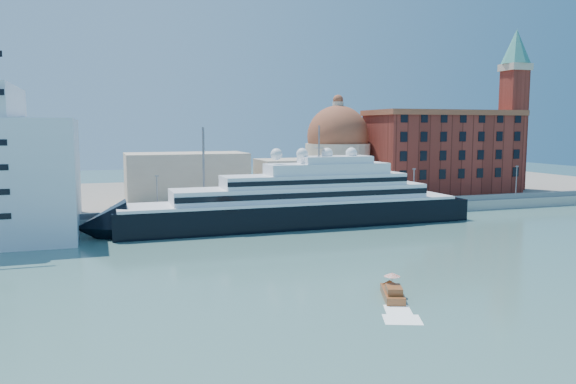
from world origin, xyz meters
name	(u,v)px	position (x,y,z in m)	size (l,w,h in m)	color
ground	(356,247)	(0.00, 0.00, 0.00)	(400.00, 400.00, 0.00)	#37605D
quay	(291,212)	(0.00, 34.00, 1.25)	(180.00, 10.00, 2.50)	gray
land	(246,193)	(0.00, 75.00, 1.00)	(260.00, 72.00, 2.00)	slate
quay_fence	(298,207)	(0.00, 29.50, 3.10)	(180.00, 0.10, 1.20)	slate
superyacht	(283,207)	(-5.43, 23.00, 4.20)	(81.52, 11.30, 24.36)	black
service_barge	(19,240)	(-54.88, 21.13, 0.80)	(12.51, 4.73, 2.77)	white
water_taxi	(393,292)	(-8.38, -27.60, 0.75)	(4.46, 6.95, 3.14)	brown
warehouse	(443,151)	(52.00, 52.00, 13.79)	(43.00, 19.00, 23.25)	maroon
campanile	(514,99)	(76.00, 52.00, 28.76)	(8.40, 8.40, 47.00)	maroon
church	(285,163)	(6.39, 57.72, 10.91)	(66.00, 18.00, 25.50)	beige
lamp_posts	(238,177)	(-12.67, 32.27, 9.84)	(120.80, 2.40, 18.00)	slate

